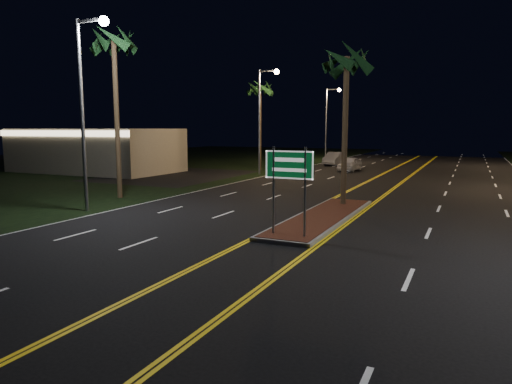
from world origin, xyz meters
The scene contains 13 objects.
ground centered at (0.00, 0.00, 0.00)m, with size 120.00×120.00×0.00m, color black.
grass_left centered at (-30.00, 25.00, 0.00)m, with size 40.00×110.00×0.01m, color black.
median_island centered at (0.00, 7.00, 0.08)m, with size 2.25×10.25×0.17m.
highway_sign centered at (0.00, 2.80, 2.40)m, with size 1.80×0.08×3.20m.
commercial_building centered at (-26.00, 19.99, 2.00)m, with size 15.00×8.12×4.00m.
streetlight_left_near centered at (-10.61, 4.00, 5.66)m, with size 1.91×0.44×9.00m.
streetlight_left_mid centered at (-10.61, 24.00, 5.66)m, with size 1.91×0.44×9.00m.
streetlight_left_far centered at (-10.61, 44.00, 5.66)m, with size 1.91×0.44×9.00m.
palm_median centered at (0.00, 10.50, 7.28)m, with size 2.40×2.40×8.30m.
palm_left_near centered at (-12.50, 8.00, 8.68)m, with size 2.40×2.40×9.80m.
palm_left_far centered at (-12.80, 28.00, 7.75)m, with size 2.40×2.40×8.80m.
car_near centered at (-4.65, 30.88, 0.78)m, with size 2.01×4.68×1.56m, color white.
car_far centered at (-7.98, 37.32, 0.82)m, with size 2.12×4.95×1.65m, color #B5B8C0.
Camera 1 is at (5.82, -12.28, 3.95)m, focal length 32.00 mm.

